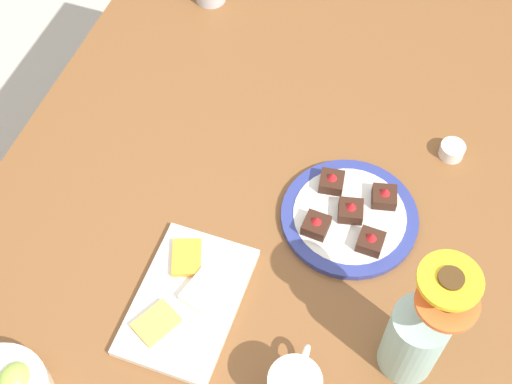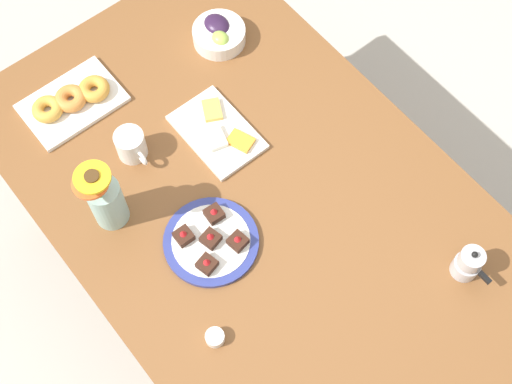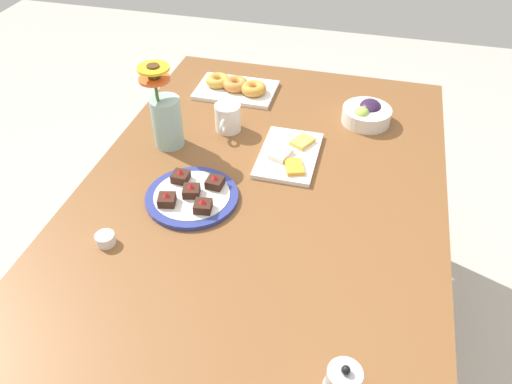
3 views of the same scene
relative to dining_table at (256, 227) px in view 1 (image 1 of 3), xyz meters
The scene contains 6 objects.
ground_plane 0.65m from the dining_table, ahead, with size 6.00×6.00×0.00m, color #B7B2A8.
dining_table is the anchor object (origin of this frame).
cheese_platter 0.25m from the dining_table, 168.82° to the left, with size 0.26×0.17×0.03m.
jam_cup_honey 0.41m from the dining_table, 53.73° to the right, with size 0.05×0.05×0.03m.
dessert_plate 0.20m from the dining_table, 81.49° to the right, with size 0.25×0.25×0.05m.
flower_vase 0.43m from the dining_table, 121.37° to the right, with size 0.11×0.11×0.27m.
Camera 1 is at (-0.68, -0.24, 1.86)m, focal length 50.00 mm.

